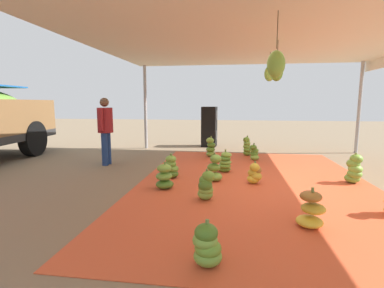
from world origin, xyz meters
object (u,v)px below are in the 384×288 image
(banana_bunch_2, at_px, (211,148))
(worker_0, at_px, (105,126))
(banana_bunch_0, at_px, (255,174))
(banana_bunch_10, at_px, (311,210))
(banana_bunch_12, at_px, (171,167))
(speaker_stack, at_px, (209,127))
(banana_bunch_4, at_px, (254,153))
(banana_bunch_1, at_px, (247,147))
(banana_bunch_3, at_px, (215,169))
(banana_bunch_13, at_px, (164,177))
(banana_bunch_8, at_px, (206,186))
(banana_bunch_7, at_px, (207,246))
(banana_bunch_6, at_px, (225,163))
(banana_bunch_5, at_px, (354,170))

(banana_bunch_2, height_order, worker_0, worker_0)
(banana_bunch_0, height_order, banana_bunch_10, banana_bunch_10)
(banana_bunch_0, height_order, banana_bunch_12, banana_bunch_12)
(banana_bunch_0, relative_size, speaker_stack, 0.31)
(banana_bunch_2, bearing_deg, banana_bunch_4, -104.02)
(banana_bunch_2, distance_m, banana_bunch_10, 4.64)
(banana_bunch_10, bearing_deg, banana_bunch_1, 6.82)
(banana_bunch_4, bearing_deg, banana_bunch_3, 157.36)
(banana_bunch_1, distance_m, speaker_stack, 2.17)
(banana_bunch_1, distance_m, banana_bunch_2, 1.06)
(banana_bunch_2, bearing_deg, banana_bunch_10, -160.20)
(banana_bunch_10, distance_m, banana_bunch_12, 2.96)
(banana_bunch_0, bearing_deg, banana_bunch_10, -163.12)
(banana_bunch_2, distance_m, banana_bunch_13, 3.16)
(banana_bunch_8, distance_m, banana_bunch_12, 1.48)
(banana_bunch_0, height_order, banana_bunch_4, banana_bunch_4)
(banana_bunch_10, bearing_deg, banana_bunch_4, 5.52)
(banana_bunch_7, relative_size, worker_0, 0.27)
(banana_bunch_12, bearing_deg, banana_bunch_6, -59.28)
(banana_bunch_2, relative_size, banana_bunch_4, 1.28)
(banana_bunch_4, height_order, banana_bunch_6, banana_bunch_6)
(banana_bunch_5, xyz_separation_m, banana_bunch_13, (-0.83, 3.45, -0.06))
(banana_bunch_2, bearing_deg, speaker_stack, 5.80)
(banana_bunch_3, relative_size, banana_bunch_6, 1.11)
(banana_bunch_1, bearing_deg, banana_bunch_6, 164.33)
(banana_bunch_4, xyz_separation_m, banana_bunch_5, (-1.98, -1.70, 0.07))
(banana_bunch_4, distance_m, banana_bunch_10, 4.09)
(banana_bunch_1, relative_size, banana_bunch_12, 1.17)
(banana_bunch_10, distance_m, worker_0, 5.10)
(banana_bunch_10, bearing_deg, banana_bunch_12, 47.48)
(banana_bunch_8, xyz_separation_m, banana_bunch_13, (0.49, 0.78, -0.02))
(banana_bunch_7, bearing_deg, banana_bunch_2, 4.05)
(banana_bunch_6, relative_size, banana_bunch_13, 1.03)
(banana_bunch_0, bearing_deg, banana_bunch_5, -81.39)
(banana_bunch_2, distance_m, banana_bunch_4, 1.22)
(banana_bunch_1, bearing_deg, banana_bunch_4, -164.41)
(banana_bunch_1, relative_size, banana_bunch_2, 1.00)
(banana_bunch_7, relative_size, banana_bunch_10, 0.90)
(banana_bunch_3, height_order, worker_0, worker_0)
(banana_bunch_1, height_order, banana_bunch_4, banana_bunch_1)
(banana_bunch_8, height_order, banana_bunch_12, banana_bunch_12)
(banana_bunch_6, xyz_separation_m, speaker_stack, (3.76, 0.65, 0.48))
(banana_bunch_1, height_order, banana_bunch_2, same)
(banana_bunch_6, bearing_deg, banana_bunch_3, 166.51)
(banana_bunch_10, height_order, speaker_stack, speaker_stack)
(banana_bunch_2, relative_size, banana_bunch_6, 1.17)
(banana_bunch_4, distance_m, banana_bunch_13, 3.32)
(banana_bunch_12, bearing_deg, speaker_stack, -5.28)
(banana_bunch_5, relative_size, banana_bunch_8, 1.18)
(banana_bunch_3, xyz_separation_m, banana_bunch_10, (-1.89, -1.30, -0.04))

